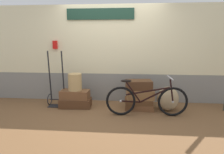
% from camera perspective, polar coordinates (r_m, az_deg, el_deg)
% --- Properties ---
extents(ground, '(9.78, 5.20, 0.06)m').
position_cam_1_polar(ground, '(4.52, -1.04, -9.86)').
color(ground, brown).
extents(station_building, '(7.78, 0.74, 2.38)m').
position_cam_1_polar(station_building, '(5.09, 0.03, 6.56)').
color(station_building, gray).
rests_on(station_building, ground).
extents(suitcase_0, '(0.73, 0.42, 0.19)m').
position_cam_1_polar(suitcase_0, '(4.80, -10.22, -7.20)').
color(suitcase_0, '#4C2D19').
rests_on(suitcase_0, ground).
extents(suitcase_1, '(0.66, 0.35, 0.20)m').
position_cam_1_polar(suitcase_1, '(4.76, -10.42, -4.89)').
color(suitcase_1, brown).
rests_on(suitcase_1, suitcase_0).
extents(suitcase_2, '(0.65, 0.46, 0.12)m').
position_cam_1_polar(suitcase_2, '(4.66, 7.79, -8.16)').
color(suitcase_2, brown).
rests_on(suitcase_2, ground).
extents(suitcase_3, '(0.61, 0.45, 0.12)m').
position_cam_1_polar(suitcase_3, '(4.62, 7.43, -6.76)').
color(suitcase_3, brown).
rests_on(suitcase_3, suitcase_2).
extents(suitcase_4, '(0.62, 0.45, 0.21)m').
position_cam_1_polar(suitcase_4, '(4.57, 7.90, -4.78)').
color(suitcase_4, olive).
rests_on(suitcase_4, suitcase_3).
extents(suitcase_5, '(0.61, 0.42, 0.20)m').
position_cam_1_polar(suitcase_5, '(4.55, 7.56, -2.17)').
color(suitcase_5, '#4C2D19').
rests_on(suitcase_5, suitcase_4).
extents(wicker_basket, '(0.31, 0.31, 0.39)m').
position_cam_1_polar(wicker_basket, '(4.69, -10.43, -1.42)').
color(wicker_basket, tan).
rests_on(wicker_basket, suitcase_1).
extents(luggage_trolley, '(0.41, 0.35, 1.29)m').
position_cam_1_polar(luggage_trolley, '(4.97, -15.32, -4.22)').
color(luggage_trolley, black).
rests_on(luggage_trolley, ground).
extents(burlap_sack, '(0.47, 0.40, 0.53)m').
position_cam_1_polar(burlap_sack, '(4.63, 15.48, -5.90)').
color(burlap_sack, tan).
rests_on(burlap_sack, ground).
extents(bicycle, '(1.67, 0.46, 0.81)m').
position_cam_1_polar(bicycle, '(4.19, 9.66, -6.47)').
color(bicycle, black).
rests_on(bicycle, ground).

